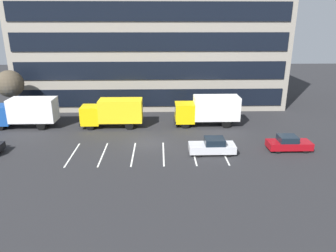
{
  "coord_description": "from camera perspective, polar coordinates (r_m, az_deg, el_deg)",
  "views": [
    {
      "loc": [
        1.09,
        -29.19,
        11.67
      ],
      "look_at": [
        1.92,
        1.01,
        1.4
      ],
      "focal_mm": 33.1,
      "sensor_mm": 36.0,
      "label": 1
    }
  ],
  "objects": [
    {
      "name": "sedan_maroon",
      "position": [
        31.48,
        21.33,
        -3.0
      ],
      "size": [
        4.05,
        1.69,
        1.45
      ],
      "color": "maroon",
      "rests_on": "ground_plane"
    },
    {
      "name": "sedan_silver",
      "position": [
        28.87,
        8.18,
        -3.72
      ],
      "size": [
        4.24,
        1.77,
        1.52
      ],
      "color": "silver",
      "rests_on": "ground_plane"
    },
    {
      "name": "box_truck_yellow",
      "position": [
        36.26,
        7.39,
        3.08
      ],
      "size": [
        7.5,
        2.48,
        3.48
      ],
      "color": "yellow",
      "rests_on": "ground_plane"
    },
    {
      "name": "office_building",
      "position": [
        47.16,
        -3.05,
        17.7
      ],
      "size": [
        36.46,
        13.92,
        21.6
      ],
      "color": "gray",
      "rests_on": "ground_plane"
    },
    {
      "name": "lot_markings",
      "position": [
        28.85,
        -3.63,
        -5.11
      ],
      "size": [
        14.14,
        5.4,
        0.01
      ],
      "color": "silver",
      "rests_on": "ground_plane"
    },
    {
      "name": "bare_tree",
      "position": [
        42.27,
        -27.1,
        6.91
      ],
      "size": [
        3.26,
        3.26,
        6.11
      ],
      "color": "#473323",
      "rests_on": "ground_plane"
    },
    {
      "name": "ground_plane",
      "position": [
        31.45,
        -3.46,
        -3.04
      ],
      "size": [
        120.0,
        120.0,
        0.0
      ],
      "primitive_type": "plane",
      "color": "#262628"
    },
    {
      "name": "box_truck_blue",
      "position": [
        38.85,
        -24.79,
        2.48
      ],
      "size": [
        7.36,
        2.44,
        3.41
      ],
      "color": "#194799",
      "rests_on": "ground_plane"
    },
    {
      "name": "box_truck_yellow_all",
      "position": [
        35.91,
        -10.07,
        2.6
      ],
      "size": [
        7.06,
        2.34,
        3.27
      ],
      "color": "yellow",
      "rests_on": "ground_plane"
    }
  ]
}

